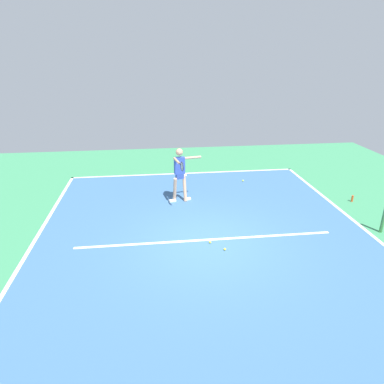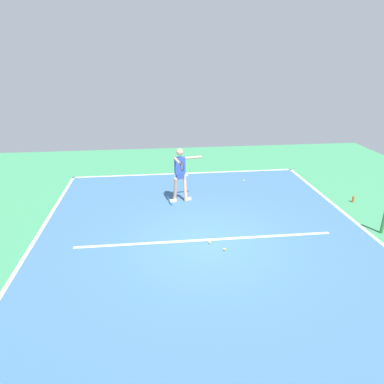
{
  "view_description": "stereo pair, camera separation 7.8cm",
  "coord_description": "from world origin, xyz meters",
  "px_view_note": "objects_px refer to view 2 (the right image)",
  "views": [
    {
      "loc": [
        1.4,
        7.9,
        4.7
      ],
      "look_at": [
        0.24,
        -1.47,
        0.9
      ],
      "focal_mm": 32.11,
      "sensor_mm": 36.0,
      "label": 1
    },
    {
      "loc": [
        1.32,
        7.91,
        4.7
      ],
      "look_at": [
        0.24,
        -1.47,
        0.9
      ],
      "focal_mm": 32.11,
      "sensor_mm": 36.0,
      "label": 2
    }
  ],
  "objects_px": {
    "tennis_ball_far_corner": "(224,249)",
    "tennis_ball_centre_court": "(244,181)",
    "water_bottle": "(353,199)",
    "tennis_player": "(180,171)",
    "tennis_ball_near_service_line": "(210,242)"
  },
  "relations": [
    {
      "from": "tennis_ball_centre_court",
      "to": "water_bottle",
      "type": "xyz_separation_m",
      "value": [
        -3.2,
        2.42,
        0.08
      ]
    },
    {
      "from": "tennis_player",
      "to": "water_bottle",
      "type": "bearing_deg",
      "value": 162.38
    },
    {
      "from": "tennis_ball_centre_court",
      "to": "water_bottle",
      "type": "distance_m",
      "value": 4.01
    },
    {
      "from": "tennis_ball_centre_court",
      "to": "water_bottle",
      "type": "relative_size",
      "value": 0.3
    },
    {
      "from": "tennis_player",
      "to": "tennis_ball_far_corner",
      "type": "relative_size",
      "value": 28.21
    },
    {
      "from": "tennis_player",
      "to": "tennis_ball_far_corner",
      "type": "bearing_deg",
      "value": 93.99
    },
    {
      "from": "tennis_ball_centre_court",
      "to": "tennis_ball_near_service_line",
      "type": "bearing_deg",
      "value": 65.19
    },
    {
      "from": "tennis_ball_centre_court",
      "to": "tennis_ball_far_corner",
      "type": "bearing_deg",
      "value": 70.1
    },
    {
      "from": "tennis_player",
      "to": "water_bottle",
      "type": "xyz_separation_m",
      "value": [
        -5.84,
        0.76,
        -0.98
      ]
    },
    {
      "from": "tennis_ball_centre_court",
      "to": "tennis_ball_near_service_line",
      "type": "xyz_separation_m",
      "value": [
        2.12,
        4.59,
        0.0
      ]
    },
    {
      "from": "tennis_player",
      "to": "tennis_ball_centre_court",
      "type": "bearing_deg",
      "value": -158.15
    },
    {
      "from": "tennis_ball_near_service_line",
      "to": "water_bottle",
      "type": "height_order",
      "value": "water_bottle"
    },
    {
      "from": "tennis_player",
      "to": "water_bottle",
      "type": "distance_m",
      "value": 5.97
    },
    {
      "from": "tennis_ball_far_corner",
      "to": "water_bottle",
      "type": "xyz_separation_m",
      "value": [
        -5.0,
        -2.57,
        0.08
      ]
    },
    {
      "from": "tennis_ball_far_corner",
      "to": "tennis_ball_centre_court",
      "type": "distance_m",
      "value": 5.3
    }
  ]
}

